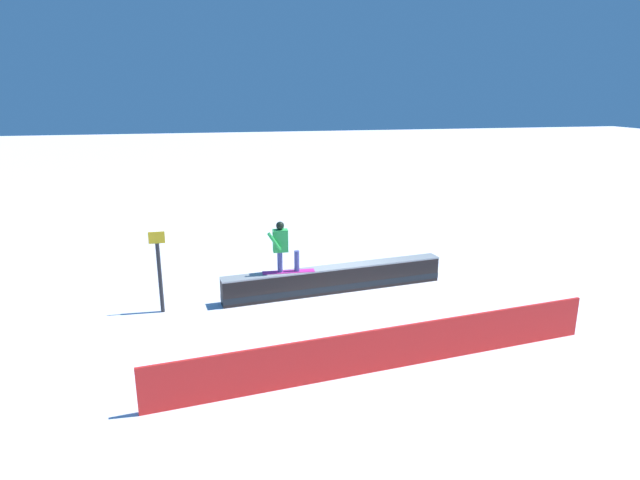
{
  "coord_description": "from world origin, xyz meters",
  "views": [
    {
      "loc": [
        3.42,
        13.72,
        5.52
      ],
      "look_at": [
        0.68,
        1.09,
        1.86
      ],
      "focal_mm": 29.82,
      "sensor_mm": 36.0,
      "label": 1
    }
  ],
  "objects": [
    {
      "name": "grind_box",
      "position": [
        0.0,
        0.0,
        0.34
      ],
      "size": [
        6.44,
        1.27,
        0.75
      ],
      "color": "black",
      "rests_on": "ground_plane"
    },
    {
      "name": "trail_marker",
      "position": [
        4.7,
        0.44,
        1.14
      ],
      "size": [
        0.4,
        0.1,
        2.14
      ],
      "color": "#262628",
      "rests_on": "ground_plane"
    },
    {
      "name": "safety_fence",
      "position": [
        0.0,
        4.47,
        0.46
      ],
      "size": [
        9.63,
        1.27,
        0.93
      ],
      "primitive_type": "cube",
      "rotation": [
        0.0,
        0.0,
        0.12
      ],
      "color": "red",
      "rests_on": "ground_plane"
    },
    {
      "name": "snowboarder",
      "position": [
        1.51,
        0.16,
        1.51
      ],
      "size": [
        1.43,
        0.42,
        1.42
      ],
      "color": "#C3238C",
      "rests_on": "grind_box"
    },
    {
      "name": "ground_plane",
      "position": [
        0.0,
        0.0,
        0.0
      ],
      "size": [
        120.0,
        120.0,
        0.0
      ],
      "primitive_type": "plane",
      "color": "white"
    }
  ]
}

